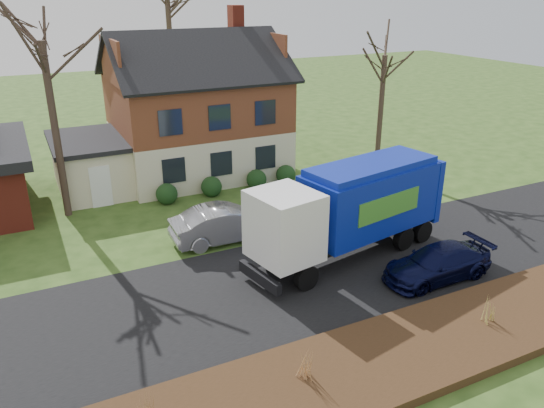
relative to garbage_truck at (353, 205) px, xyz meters
name	(u,v)px	position (x,y,z in m)	size (l,w,h in m)	color
ground	(273,287)	(-4.00, -0.91, -2.18)	(120.00, 120.00, 0.00)	#2B4617
road	(273,287)	(-4.00, -0.91, -2.17)	(80.00, 7.00, 0.02)	black
mulch_verge	(356,370)	(-4.00, -6.21, -2.03)	(80.00, 3.50, 0.30)	#312110
main_house	(188,105)	(-2.51, 13.00, 1.85)	(12.95, 8.95, 9.26)	beige
garbage_truck	(353,205)	(0.00, 0.00, 0.00)	(9.11, 3.96, 3.78)	black
silver_sedan	(227,223)	(-4.04, 3.49, -1.39)	(1.67, 4.79, 1.58)	#9FA0A6
navy_wagon	(437,263)	(1.83, -3.04, -1.55)	(1.77, 4.35, 1.26)	black
tree_front_west	(37,11)	(-9.90, 9.45, 7.09)	(3.79, 3.79, 11.25)	#3D2E24
tree_front_east	(387,35)	(7.56, 8.44, 5.62)	(3.45, 3.45, 9.60)	#3D2F25
grass_clump_west	(147,408)	(-9.75, -5.68, -1.46)	(0.32, 0.26, 0.84)	#9E7245
grass_clump_mid	(303,364)	(-5.61, -6.00, -1.39)	(0.35, 0.29, 0.97)	tan
grass_clump_east	(490,311)	(1.03, -6.28, -1.47)	(0.33, 0.27, 0.82)	tan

